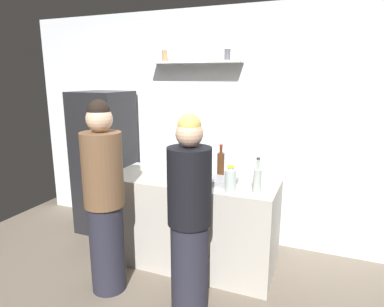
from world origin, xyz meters
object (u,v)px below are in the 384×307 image
wine_bottle_green_glass (186,169)px  person_brown_jacket (104,200)px  person_blonde (189,219)px  water_bottle_plastic (230,181)px  utensil_holder (186,165)px  wine_bottle_dark_glass (174,169)px  wine_bottle_pale_glass (257,180)px  baking_pan (218,181)px  refrigerator (105,163)px  wine_bottle_amber_glass (221,164)px

wine_bottle_green_glass → person_brown_jacket: person_brown_jacket is taller
person_brown_jacket → person_blonde: size_ratio=1.05×
water_bottle_plastic → person_blonde: bearing=-116.6°
wine_bottle_green_glass → person_blonde: person_blonde is taller
utensil_holder → person_blonde: bearing=-65.1°
utensil_holder → wine_bottle_dark_glass: size_ratio=0.63×
utensil_holder → wine_bottle_pale_glass: (0.84, -0.41, 0.06)m
wine_bottle_pale_glass → baking_pan: bearing=163.1°
utensil_holder → wine_bottle_green_glass: size_ratio=0.62×
refrigerator → wine_bottle_pale_glass: size_ratio=5.47×
wine_bottle_pale_glass → water_bottle_plastic: wine_bottle_pale_glass is taller
water_bottle_plastic → wine_bottle_pale_glass: bearing=21.0°
baking_pan → utensil_holder: size_ratio=1.75×
baking_pan → wine_bottle_amber_glass: size_ratio=1.05×
wine_bottle_pale_glass → wine_bottle_dark_glass: 0.82m
water_bottle_plastic → wine_bottle_amber_glass: bearing=116.9°
refrigerator → wine_bottle_pale_glass: refrigerator is taller
baking_pan → utensil_holder: 0.54m
utensil_holder → wine_bottle_pale_glass: 0.93m
wine_bottle_dark_glass → person_brown_jacket: size_ratio=0.18×
wine_bottle_green_glass → wine_bottle_pale_glass: bearing=-5.4°
wine_bottle_pale_glass → wine_bottle_green_glass: wine_bottle_green_glass is taller
wine_bottle_amber_glass → person_blonde: 0.88m
wine_bottle_green_glass → wine_bottle_amber_glass: bearing=48.9°
utensil_holder → person_blonde: 1.01m
wine_bottle_dark_glass → wine_bottle_green_glass: wine_bottle_green_glass is taller
wine_bottle_green_glass → utensil_holder: bearing=113.8°
baking_pan → wine_bottle_green_glass: wine_bottle_green_glass is taller
refrigerator → water_bottle_plastic: bearing=-19.1°
baking_pan → water_bottle_plastic: size_ratio=1.42×
refrigerator → water_bottle_plastic: size_ratio=7.10×
utensil_holder → wine_bottle_amber_glass: bearing=-7.8°
wine_bottle_amber_glass → baking_pan: bearing=-79.4°
person_blonde → utensil_holder: bearing=173.7°
wine_bottle_dark_glass → water_bottle_plastic: wine_bottle_dark_glass is taller
wine_bottle_pale_glass → utensil_holder: bearing=154.0°
utensil_holder → wine_bottle_green_glass: (0.15, -0.34, 0.06)m
wine_bottle_amber_glass → person_blonde: person_blonde is taller
wine_bottle_amber_glass → water_bottle_plastic: bearing=-63.1°
wine_bottle_pale_glass → wine_bottle_green_glass: (-0.69, 0.06, 0.00)m
utensil_holder → water_bottle_plastic: water_bottle_plastic is taller
wine_bottle_dark_glass → wine_bottle_green_glass: bearing=-2.5°
wine_bottle_dark_glass → person_blonde: (0.39, -0.56, -0.22)m
baking_pan → water_bottle_plastic: (0.18, -0.20, 0.08)m
wine_bottle_pale_glass → wine_bottle_green_glass: 0.69m
water_bottle_plastic → person_brown_jacket: 1.09m
baking_pan → wine_bottle_pale_glass: size_ratio=1.09×
baking_pan → wine_bottle_pale_glass: bearing=-16.9°
refrigerator → person_brown_jacket: bearing=-53.9°
baking_pan → person_brown_jacket: 1.03m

